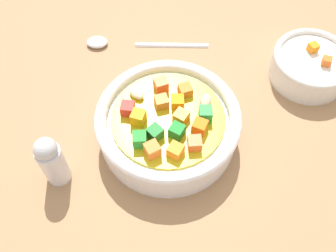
# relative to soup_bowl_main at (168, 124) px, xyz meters

# --- Properties ---
(ground_plane) EXTENTS (1.40, 1.40, 0.02)m
(ground_plane) POSITION_rel_soup_bowl_main_xyz_m (0.00, 0.00, -0.04)
(ground_plane) COLOR #9E754F
(soup_bowl_main) EXTENTS (0.19, 0.19, 0.06)m
(soup_bowl_main) POSITION_rel_soup_bowl_main_xyz_m (0.00, 0.00, 0.00)
(soup_bowl_main) COLOR white
(soup_bowl_main) RESTS_ON ground_plane
(spoon) EXTENTS (0.18, 0.10, 0.01)m
(spoon) POSITION_rel_soup_bowl_main_xyz_m (0.02, 0.18, -0.02)
(spoon) COLOR silver
(spoon) RESTS_ON ground_plane
(side_bowl_small) EXTENTS (0.11, 0.11, 0.05)m
(side_bowl_small) POSITION_rel_soup_bowl_main_xyz_m (0.23, 0.02, -0.01)
(side_bowl_small) COLOR white
(side_bowl_small) RESTS_ON ground_plane
(pepper_shaker) EXTENTS (0.03, 0.03, 0.08)m
(pepper_shaker) POSITION_rel_soup_bowl_main_xyz_m (-0.15, 0.00, 0.01)
(pepper_shaker) COLOR silver
(pepper_shaker) RESTS_ON ground_plane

